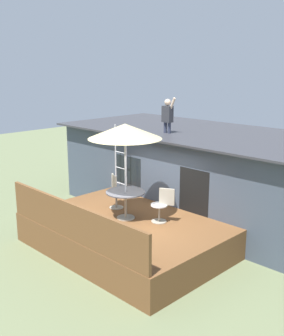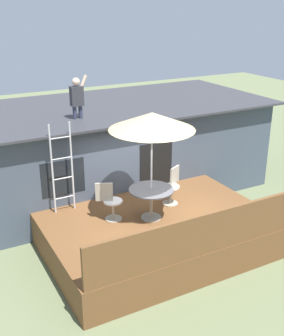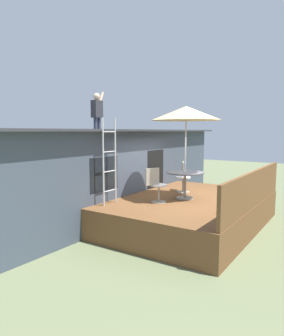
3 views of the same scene
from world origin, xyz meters
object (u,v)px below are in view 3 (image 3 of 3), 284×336
(patio_chair_left, at_px, (156,186))
(person_figure, at_px, (97,108))
(patio_umbrella, at_px, (186,113))
(patio_table, at_px, (185,178))
(patio_chair_right, at_px, (183,177))
(step_ladder, at_px, (109,162))

(patio_chair_left, bearing_deg, person_figure, 112.46)
(patio_umbrella, bearing_deg, patio_chair_left, 154.96)
(patio_table, height_order, patio_chair_right, patio_chair_right)
(patio_table, distance_m, patio_chair_left, 0.96)
(patio_table, distance_m, step_ladder, 2.18)
(patio_table, bearing_deg, patio_umbrella, 90.00)
(step_ladder, height_order, person_figure, person_figure)
(person_figure, bearing_deg, patio_umbrella, -72.86)
(person_figure, bearing_deg, patio_chair_right, -51.06)
(step_ladder, height_order, patio_chair_left, step_ladder)
(patio_table, xyz_separation_m, patio_chair_left, (-0.87, 0.40, -0.13))
(step_ladder, bearing_deg, patio_chair_right, -18.72)
(patio_chair_right, bearing_deg, patio_chair_left, -26.58)
(step_ladder, xyz_separation_m, patio_chair_left, (0.79, -0.93, -0.64))
(patio_table, distance_m, person_figure, 3.26)
(patio_umbrella, height_order, person_figure, person_figure)
(person_figure, height_order, patio_chair_left, person_figure)
(patio_umbrella, xyz_separation_m, step_ladder, (-1.65, 1.33, -1.25))
(patio_umbrella, relative_size, patio_chair_left, 2.76)
(patio_table, bearing_deg, patio_chair_left, 154.96)
(person_figure, xyz_separation_m, patio_chair_left, (-0.09, -2.10, -2.07))
(step_ladder, bearing_deg, patio_umbrella, -38.86)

